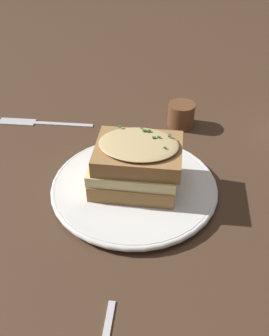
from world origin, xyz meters
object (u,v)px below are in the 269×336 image
object	(u,v)px
dinner_plate	(134,187)
fork	(34,122)
sandwich	(136,164)
condiment_pot	(181,115)

from	to	relation	value
dinner_plate	fork	distance (m)	0.27
sandwich	condiment_pot	bearing A→B (deg)	70.56
dinner_plate	fork	world-z (taller)	dinner_plate
sandwich	dinner_plate	bearing A→B (deg)	-138.58
dinner_plate	sandwich	xyz separation A→B (m)	(0.00, 0.00, 0.04)
dinner_plate	condiment_pot	world-z (taller)	condiment_pot
dinner_plate	sandwich	size ratio (longest dim) A/B	1.88
fork	condiment_pot	xyz separation A→B (m)	(0.28, 0.02, 0.02)
fork	condiment_pot	world-z (taller)	condiment_pot
sandwich	condiment_pot	distance (m)	0.21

